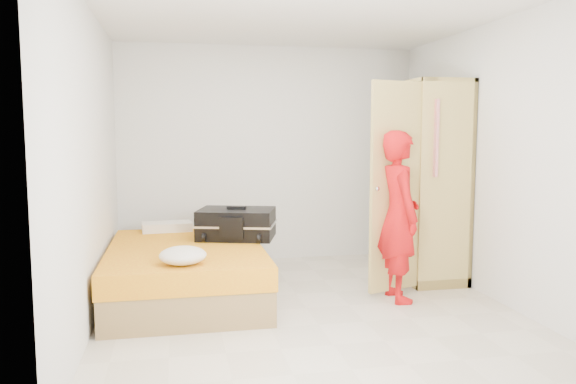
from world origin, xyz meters
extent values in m
plane|color=beige|center=(0.00, 0.00, 0.00)|extent=(4.00, 4.00, 0.00)
plane|color=white|center=(0.00, 0.00, 2.60)|extent=(4.00, 4.00, 0.00)
cube|color=white|center=(0.00, 2.00, 1.30)|extent=(3.60, 0.02, 2.60)
cube|color=white|center=(0.00, -2.00, 1.30)|extent=(3.60, 0.02, 2.60)
cube|color=white|center=(-1.80, 0.00, 1.30)|extent=(0.02, 4.00, 2.60)
cube|color=white|center=(1.80, 0.00, 1.30)|extent=(0.02, 4.00, 2.60)
cube|color=olive|center=(-1.05, 0.54, 0.15)|extent=(1.40, 2.00, 0.30)
cube|color=yellow|center=(-1.05, 0.54, 0.40)|extent=(1.42, 2.02, 0.20)
cube|color=tan|center=(1.77, 0.90, 1.05)|extent=(0.04, 1.20, 2.10)
cube|color=tan|center=(1.50, 0.32, 1.05)|extent=(0.58, 0.04, 2.10)
cube|color=tan|center=(1.50, 1.48, 1.05)|extent=(0.58, 0.04, 2.10)
cube|color=tan|center=(1.50, 0.90, 2.08)|extent=(0.58, 1.20, 0.04)
cube|color=tan|center=(1.50, 0.90, 0.05)|extent=(0.58, 1.20, 0.10)
cube|color=tan|center=(1.23, 1.20, 1.05)|extent=(0.04, 0.59, 2.00)
cube|color=tan|center=(0.93, 0.25, 1.05)|extent=(0.57, 0.23, 2.00)
cylinder|color=#B2B2B7|center=(1.50, 0.90, 1.92)|extent=(0.02, 1.10, 0.02)
imported|color=red|center=(0.91, 0.10, 0.79)|extent=(0.38, 0.58, 1.59)
cube|color=black|center=(-0.53, 0.85, 0.65)|extent=(0.86, 0.72, 0.30)
cube|color=black|center=(-0.53, 0.85, 0.81)|extent=(0.20, 0.11, 0.03)
ellipsoid|color=white|center=(-1.08, -0.19, 0.57)|extent=(0.39, 0.39, 0.15)
cube|color=white|center=(-1.23, 1.39, 0.55)|extent=(0.55, 0.31, 0.10)
camera|label=1|loc=(-1.13, -4.77, 1.59)|focal=35.00mm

